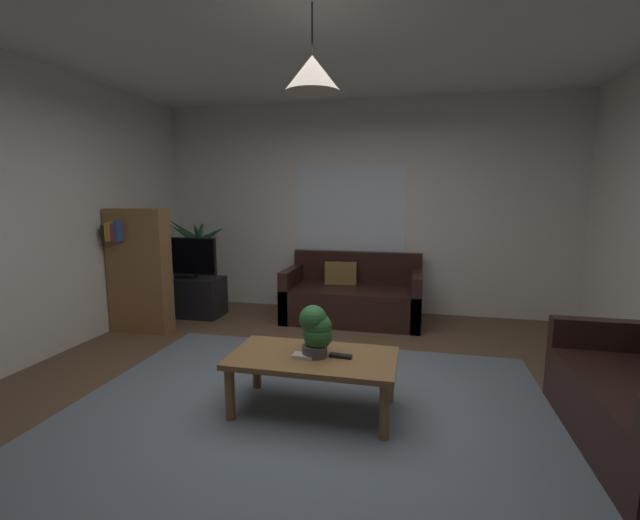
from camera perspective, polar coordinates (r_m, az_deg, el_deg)
The scene contains 15 objects.
floor at distance 3.32m, azimuth -1.22°, elevation -19.20°, with size 5.36×5.42×0.02m, color brown.
rug at distance 3.15m, azimuth -2.17°, elevation -20.63°, with size 3.49×2.98×0.01m, color slate.
wall_back at distance 5.63m, azimuth 5.58°, elevation 7.00°, with size 5.48×0.06×2.75m, color silver.
ceiling at distance 3.17m, azimuth -1.41°, elevation 31.24°, with size 5.36×5.42×0.02m, color white.
window_pane at distance 5.62m, azimuth 4.04°, elevation 6.74°, with size 1.47×0.01×1.14m, color white.
couch_under_window at distance 5.28m, azimuth 4.44°, elevation -5.20°, with size 1.66×0.84×0.82m.
coffee_table at distance 3.10m, azimuth -0.96°, elevation -13.86°, with size 1.18×0.63×0.42m.
book_on_table_0 at distance 3.04m, azimuth -2.25°, elevation -12.84°, with size 0.15×0.09×0.02m, color beige.
remote_on_table_0 at distance 3.04m, azimuth 2.80°, elevation -12.87°, with size 0.05×0.16×0.02m, color black.
potted_plant_on_table at distance 3.01m, azimuth -0.52°, elevation -9.40°, with size 0.24×0.21×0.37m.
tv_stand at distance 5.73m, azimuth -17.41°, elevation -4.70°, with size 0.90×0.44×0.50m, color black.
tv at distance 5.62m, azimuth -17.76°, elevation 0.37°, with size 0.83×0.16×0.52m.
potted_palm_corner at distance 6.11m, azimuth -16.00°, elevation -0.70°, with size 0.89×0.82×1.28m.
bookshelf_corner at distance 5.17m, azimuth -23.33°, elevation -1.25°, with size 0.70×0.31×1.40m.
pendant_lamp at distance 2.96m, azimuth -1.06°, elevation 23.92°, with size 0.37×0.37×0.54m.
Camera 1 is at (0.72, -2.84, 1.55)m, focal length 23.61 mm.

